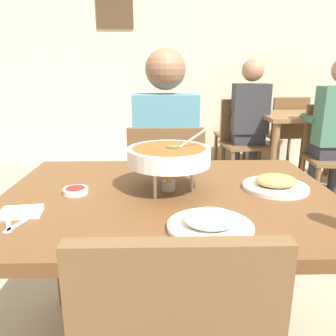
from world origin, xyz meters
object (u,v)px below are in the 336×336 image
at_px(chair_diner_main, 166,190).
at_px(chair_bg_left, 330,149).
at_px(curry_bowl, 168,156).
at_px(patron_bg_left, 335,124).
at_px(chair_bg_right, 285,130).
at_px(dining_table_main, 169,222).
at_px(diner_main, 166,150).
at_px(rice_plate, 210,223).
at_px(chair_bg_corner, 243,129).
at_px(chair_bg_middle, 242,137).
at_px(sauce_dish, 75,191).
at_px(appetizer_plate, 276,184).
at_px(dining_table_far, 307,127).
at_px(patron_bg_middle, 249,116).

height_order(chair_diner_main, chair_bg_left, same).
xyz_separation_m(chair_diner_main, chair_bg_left, (1.50, 1.04, 0.00)).
xyz_separation_m(curry_bowl, patron_bg_left, (1.49, 1.69, -0.15)).
bearing_deg(chair_bg_right, dining_table_main, -117.52).
relative_size(diner_main, patron_bg_left, 1.00).
xyz_separation_m(rice_plate, patron_bg_left, (1.38, 2.01, -0.04)).
bearing_deg(curry_bowl, patron_bg_left, 48.57).
xyz_separation_m(chair_bg_right, chair_bg_corner, (-0.50, 0.05, 0.00)).
xyz_separation_m(diner_main, patron_bg_left, (1.49, 0.95, 0.00)).
bearing_deg(chair_bg_corner, chair_bg_middle, -105.07).
height_order(curry_bowl, patron_bg_left, patron_bg_left).
distance_m(curry_bowl, rice_plate, 0.36).
relative_size(dining_table_main, chair_diner_main, 1.33).
xyz_separation_m(rice_plate, chair_bg_middle, (0.74, 2.70, -0.28)).
bearing_deg(sauce_dish, rice_plate, -33.24).
distance_m(appetizer_plate, chair_bg_middle, 2.43).
bearing_deg(sauce_dish, chair_bg_right, 57.46).
relative_size(dining_table_far, patron_bg_middle, 0.76).
height_order(dining_table_far, chair_bg_corner, chair_bg_corner).
distance_m(chair_bg_left, patron_bg_middle, 0.86).
height_order(dining_table_far, patron_bg_middle, patron_bg_middle).
bearing_deg(rice_plate, chair_bg_right, 66.35).
height_order(dining_table_main, dining_table_far, same).
distance_m(appetizer_plate, chair_bg_corner, 2.94).
distance_m(dining_table_far, chair_bg_right, 0.56).
distance_m(dining_table_far, chair_bg_corner, 0.80).
relative_size(diner_main, appetizer_plate, 5.46).
distance_m(sauce_dish, chair_bg_left, 2.57).
distance_m(diner_main, patron_bg_middle, 1.80).
bearing_deg(chair_diner_main, rice_plate, -84.10).
xyz_separation_m(diner_main, sauce_dish, (-0.34, -0.78, 0.03)).
xyz_separation_m(curry_bowl, sauce_dish, (-0.33, -0.03, -0.12)).
height_order(sauce_dish, chair_bg_middle, chair_bg_middle).
bearing_deg(chair_bg_middle, chair_bg_corner, 74.93).
bearing_deg(patron_bg_left, diner_main, -147.55).
xyz_separation_m(diner_main, dining_table_far, (1.50, 1.53, -0.12)).
bearing_deg(patron_bg_left, sauce_dish, -136.64).
height_order(diner_main, chair_bg_middle, diner_main).
distance_m(rice_plate, appetizer_plate, 0.44).
distance_m(chair_diner_main, sauce_dish, 0.86).
height_order(rice_plate, chair_bg_right, chair_bg_right).
xyz_separation_m(patron_bg_left, patron_bg_middle, (-0.60, 0.62, 0.00)).
xyz_separation_m(dining_table_main, appetizer_plate, (0.40, 0.03, 0.14)).
relative_size(curry_bowl, dining_table_far, 0.33).
bearing_deg(rice_plate, diner_main, 95.72).
relative_size(diner_main, chair_bg_middle, 1.46).
distance_m(appetizer_plate, patron_bg_left, 2.01).
distance_m(dining_table_main, chair_bg_corner, 3.06).
relative_size(diner_main, rice_plate, 5.46).
bearing_deg(patron_bg_middle, rice_plate, -106.62).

